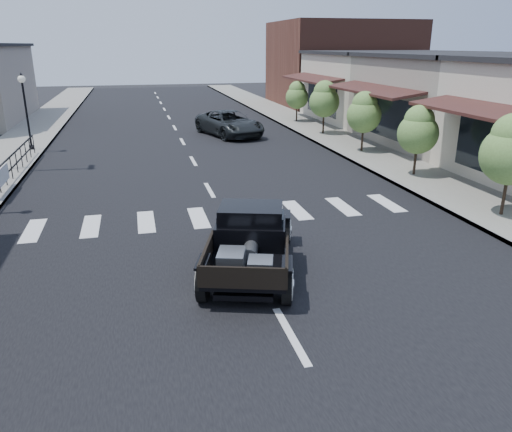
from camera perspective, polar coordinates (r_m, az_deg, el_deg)
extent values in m
plane|color=black|center=(12.06, -0.31, -6.09)|extent=(120.00, 120.00, 0.00)
cube|color=black|center=(26.25, -7.97, 7.62)|extent=(14.00, 80.00, 0.02)
cube|color=gray|center=(26.80, -26.45, 6.19)|extent=(3.00, 80.00, 0.15)
cube|color=gray|center=(28.35, 9.55, 8.51)|extent=(3.00, 80.00, 0.15)
cube|color=#A39A88|center=(29.55, 23.31, 11.95)|extent=(10.00, 9.00, 4.50)
cube|color=beige|center=(37.15, 14.98, 13.97)|extent=(10.00, 9.00, 4.50)
cube|color=brown|center=(46.31, 9.66, 16.76)|extent=(11.00, 10.00, 7.00)
imported|color=black|center=(29.77, -3.05, 10.50)|extent=(3.81, 5.66, 1.44)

